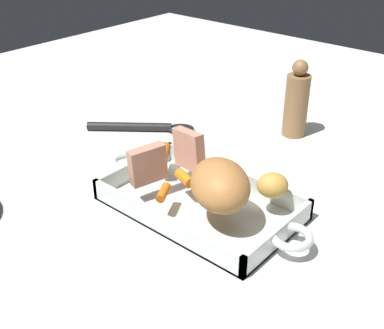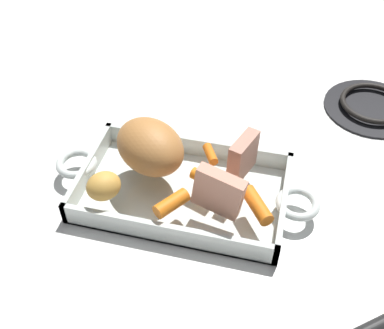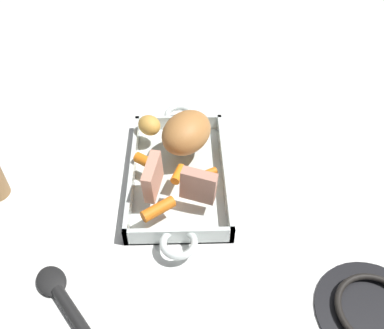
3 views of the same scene
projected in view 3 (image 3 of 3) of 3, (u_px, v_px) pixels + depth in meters
The scene contains 12 objects.
ground_plane at pixel (179, 178), 0.83m from camera, with size 2.20×2.20×0.00m, color white.
roasting_dish at pixel (179, 174), 0.82m from camera, with size 0.42×0.20×0.04m.
pork_roast at pixel (186, 132), 0.82m from camera, with size 0.12×0.09×0.08m, color #B9783E.
roast_slice_thick at pixel (198, 186), 0.72m from camera, with size 0.02×0.06×0.06m, color tan.
roast_slice_outer at pixel (153, 177), 0.73m from camera, with size 0.02×0.07×0.07m, color tan.
baby_carrot_short at pixel (179, 174), 0.77m from camera, with size 0.02×0.02×0.04m, color orange.
baby_carrot_center_right at pixel (207, 174), 0.78m from camera, with size 0.01×0.01×0.04m, color orange.
baby_carrot_center_left at pixel (158, 209), 0.71m from camera, with size 0.02×0.02×0.06m, color orange.
baby_carrot_northwest at pixel (147, 161), 0.80m from camera, with size 0.02×0.02×0.05m, color orange.
potato_near_roast at pixel (149, 125), 0.86m from camera, with size 0.04×0.05×0.04m, color gold.
stove_burner_rear at pixel (375, 312), 0.62m from camera, with size 0.18×0.18×0.02m.
serving_spoon at pixel (73, 315), 0.62m from camera, with size 0.21×0.18×0.02m.
Camera 3 is at (0.57, 0.01, 0.61)m, focal length 37.65 mm.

